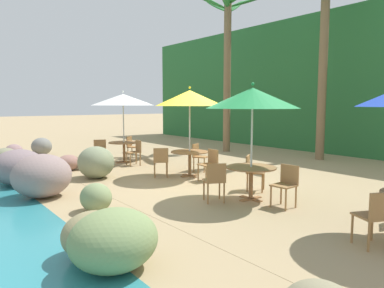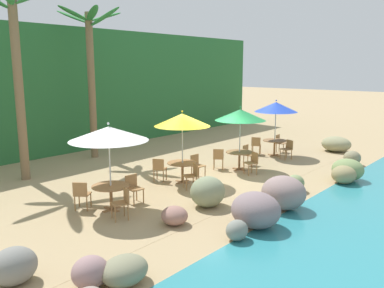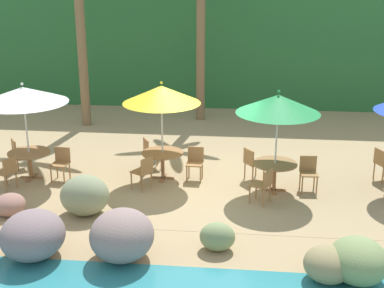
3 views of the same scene
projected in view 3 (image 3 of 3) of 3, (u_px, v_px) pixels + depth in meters
ground_plane at (203, 184)px, 13.78m from camera, size 120.00×120.00×0.00m
terrace_deck at (203, 184)px, 13.78m from camera, size 18.00×5.20×0.01m
foliage_backdrop at (222, 28)px, 21.32m from camera, size 28.00×2.40×6.00m
rock_seawall at (162, 226)px, 10.69m from camera, size 17.34×3.59×0.99m
umbrella_white at (23, 95)px, 13.47m from camera, size 2.26×2.26×2.59m
dining_table_white at (29, 156)px, 13.99m from camera, size 1.10×1.10×0.74m
chair_white_seaward at (61, 161)px, 13.94m from camera, size 0.46×0.47×0.87m
chair_white_inland at (18, 151)px, 14.67m from camera, size 0.59×0.59×0.87m
chair_white_left at (7, 171)px, 13.27m from camera, size 0.56×0.55×0.87m
umbrella_yellow at (161, 95)px, 13.44m from camera, size 1.99×1.99×2.62m
dining_table_yellow at (163, 157)px, 13.97m from camera, size 1.10×1.10×0.74m
chair_yellow_seaward at (195, 161)px, 13.96m from camera, size 0.44×0.45×0.87m
chair_yellow_inland at (150, 151)px, 14.72m from camera, size 0.57×0.57×0.87m
chair_yellow_left at (144, 171)px, 13.30m from camera, size 0.58×0.58×0.87m
umbrella_green at (278, 104)px, 12.69m from camera, size 2.03×2.03×2.58m
dining_table_green at (275, 168)px, 13.21m from camera, size 1.10×1.10×0.74m
chair_green_seaward at (308, 171)px, 13.30m from camera, size 0.45×0.45×0.87m
chair_green_inland at (252, 162)px, 13.90m from camera, size 0.59×0.59×0.87m
chair_green_left at (264, 183)px, 12.51m from camera, size 0.57×0.56×0.87m
chair_blue_inland at (382, 162)px, 13.87m from camera, size 0.57×0.56×0.87m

